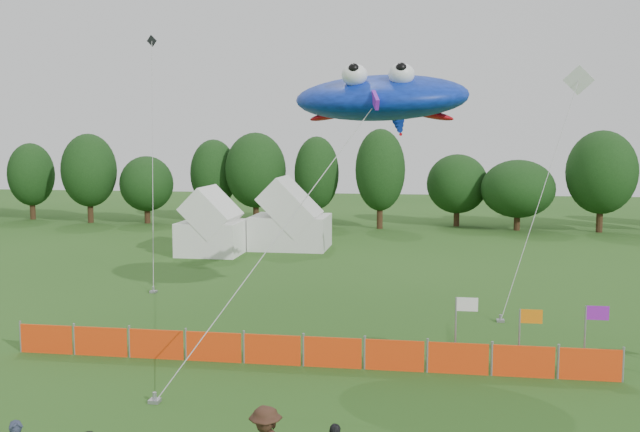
# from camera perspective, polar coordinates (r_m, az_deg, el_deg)

# --- Properties ---
(treeline) EXTENTS (104.57, 8.78, 8.36)m
(treeline) POSITION_cam_1_polar(r_m,az_deg,el_deg) (59.04, 7.41, 3.10)
(treeline) COLOR #382314
(treeline) RESTS_ON ground
(tent_left) EXTENTS (3.92, 3.92, 3.46)m
(tent_left) POSITION_cam_1_polar(r_m,az_deg,el_deg) (45.99, -8.65, -0.87)
(tent_left) COLOR white
(tent_left) RESTS_ON ground
(tent_right) EXTENTS (5.15, 4.12, 3.64)m
(tent_right) POSITION_cam_1_polar(r_m,az_deg,el_deg) (47.88, -2.37, -0.42)
(tent_right) COLOR silver
(tent_right) RESTS_ON ground
(barrier_fence) EXTENTS (19.90, 0.06, 1.00)m
(barrier_fence) POSITION_cam_1_polar(r_m,az_deg,el_deg) (23.65, -1.45, -10.75)
(barrier_fence) COLOR #E83A0C
(barrier_fence) RESTS_ON ground
(flag_row) EXTENTS (8.73, 0.48, 2.26)m
(flag_row) POSITION_cam_1_polar(r_m,az_deg,el_deg) (24.37, 20.56, -8.45)
(flag_row) COLOR gray
(flag_row) RESTS_ON ground
(stingray_kite) EXTENTS (9.61, 16.59, 10.04)m
(stingray_kite) POSITION_cam_1_polar(r_m,az_deg,el_deg) (26.83, 5.02, 9.31)
(stingray_kite) COLOR #0E32C7
(stingray_kite) RESTS_ON ground
(small_kite_white) EXTENTS (4.37, 4.93, 10.66)m
(small_kite_white) POSITION_cam_1_polar(r_m,az_deg,el_deg) (32.92, 18.68, 6.06)
(small_kite_white) COLOR white
(small_kite_white) RESTS_ON ground
(small_kite_dark) EXTENTS (4.60, 11.01, 13.74)m
(small_kite_dark) POSITION_cam_1_polar(r_m,az_deg,el_deg) (40.62, -13.26, 5.56)
(small_kite_dark) COLOR black
(small_kite_dark) RESTS_ON ground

